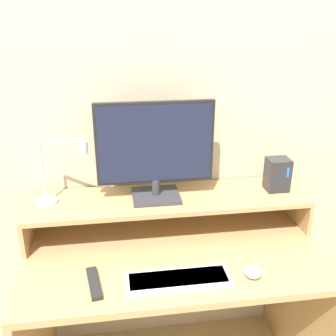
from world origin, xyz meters
The scene contains 9 objects.
wall_back centered at (0.00, 0.70, 1.25)m, with size 6.00×0.05×2.50m.
desk centered at (0.00, 0.33, 0.54)m, with size 1.26×0.67×0.75m.
monitor_shelf centered at (0.00, 0.51, 0.89)m, with size 1.26×0.31×0.17m.
monitor centered at (-0.06, 0.52, 1.14)m, with size 0.51×0.18×0.44m.
desk_lamp centered at (-0.47, 0.51, 1.06)m, with size 0.25×0.13×0.30m.
router_dock centered at (0.51, 0.52, 0.99)m, with size 0.10×0.09×0.15m.
keyboard centered at (-0.02, 0.13, 0.76)m, with size 0.40×0.13×0.02m.
mouse centered at (0.27, 0.13, 0.77)m, with size 0.07×0.08×0.04m.
remote_control centered at (-0.33, 0.16, 0.76)m, with size 0.07×0.19×0.02m.
Camera 1 is at (-0.23, -1.06, 1.71)m, focal length 42.00 mm.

